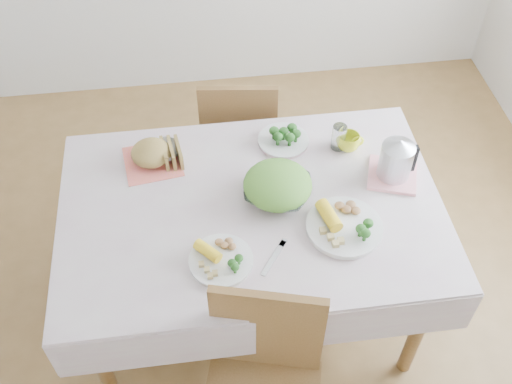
{
  "coord_description": "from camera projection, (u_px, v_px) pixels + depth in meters",
  "views": [
    {
      "loc": [
        -0.18,
        -1.5,
        2.55
      ],
      "look_at": [
        0.02,
        0.02,
        0.82
      ],
      "focal_mm": 42.0,
      "sensor_mm": 36.0,
      "label": 1
    }
  ],
  "objects": [
    {
      "name": "electric_kettle",
      "position": [
        397.0,
        155.0,
        2.36
      ],
      "size": [
        0.15,
        0.15,
        0.19
      ],
      "primitive_type": "cylinder",
      "rotation": [
        0.0,
        0.0,
        0.14
      ],
      "color": "#B2B5BA",
      "rests_on": "pink_tray"
    },
    {
      "name": "fruit_bowl",
      "position": [
        164.0,
        151.0,
        2.51
      ],
      "size": [
        0.15,
        0.15,
        0.04
      ],
      "primitive_type": "imported",
      "rotation": [
        0.0,
        0.0,
        0.07
      ],
      "color": "white",
      "rests_on": "tablecloth"
    },
    {
      "name": "tablecloth",
      "position": [
        252.0,
        207.0,
        2.35
      ],
      "size": [
        1.5,
        1.0,
        0.01
      ],
      "primitive_type": "cube",
      "color": "beige",
      "rests_on": "dining_table"
    },
    {
      "name": "salad_bowl",
      "position": [
        277.0,
        190.0,
        2.35
      ],
      "size": [
        0.33,
        0.33,
        0.06
      ],
      "primitive_type": "imported",
      "rotation": [
        0.0,
        0.0,
        -0.4
      ],
      "color": "white",
      "rests_on": "tablecloth"
    },
    {
      "name": "fork_right",
      "position": [
        274.0,
        258.0,
        2.17
      ],
      "size": [
        0.12,
        0.15,
        0.0
      ],
      "primitive_type": "cube",
      "rotation": [
        0.0,
        0.0,
        -0.62
      ],
      "color": "silver",
      "rests_on": "tablecloth"
    },
    {
      "name": "broccoli_plate",
      "position": [
        283.0,
        141.0,
        2.57
      ],
      "size": [
        0.29,
        0.29,
        0.02
      ],
      "primitive_type": "cylinder",
      "rotation": [
        0.0,
        0.0,
        0.39
      ],
      "color": "beige",
      "rests_on": "tablecloth"
    },
    {
      "name": "yellow_mug",
      "position": [
        349.0,
        142.0,
        2.53
      ],
      "size": [
        0.1,
        0.1,
        0.08
      ],
      "primitive_type": "imported",
      "rotation": [
        0.0,
        0.0,
        -0.03
      ],
      "color": "yellow",
      "rests_on": "tablecloth"
    },
    {
      "name": "bread_loaf",
      "position": [
        151.0,
        152.0,
        2.46
      ],
      "size": [
        0.2,
        0.2,
        0.1
      ],
      "primitive_type": "ellipsoid",
      "rotation": [
        0.0,
        0.0,
        -0.3
      ],
      "color": "olive",
      "rests_on": "napkin"
    },
    {
      "name": "dinner_plate_right",
      "position": [
        344.0,
        227.0,
        2.26
      ],
      "size": [
        0.32,
        0.32,
        0.02
      ],
      "primitive_type": "cylinder",
      "rotation": [
        0.0,
        0.0,
        -0.09
      ],
      "color": "white",
      "rests_on": "tablecloth"
    },
    {
      "name": "chair_far",
      "position": [
        240.0,
        127.0,
        3.09
      ],
      "size": [
        0.43,
        0.43,
        0.86
      ],
      "primitive_type": "cube",
      "rotation": [
        0.0,
        0.0,
        3.02
      ],
      "color": "brown",
      "rests_on": "floor"
    },
    {
      "name": "dinner_plate_left",
      "position": [
        221.0,
        261.0,
        2.16
      ],
      "size": [
        0.31,
        0.31,
        0.02
      ],
      "primitive_type": "cylinder",
      "rotation": [
        0.0,
        0.0,
        0.4
      ],
      "color": "white",
      "rests_on": "tablecloth"
    },
    {
      "name": "fork_left",
      "position": [
        212.0,
        259.0,
        2.17
      ],
      "size": [
        0.07,
        0.18,
        0.0
      ],
      "primitive_type": "cube",
      "rotation": [
        0.0,
        0.0,
        0.28
      ],
      "color": "silver",
      "rests_on": "tablecloth"
    },
    {
      "name": "dining_table",
      "position": [
        252.0,
        263.0,
        2.63
      ],
      "size": [
        1.4,
        0.9,
        0.75
      ],
      "primitive_type": "cube",
      "color": "brown",
      "rests_on": "floor"
    },
    {
      "name": "glass_tumbler",
      "position": [
        339.0,
        136.0,
        2.51
      ],
      "size": [
        0.07,
        0.07,
        0.12
      ],
      "primitive_type": "cylinder",
      "rotation": [
        0.0,
        0.0,
        0.11
      ],
      "color": "white",
      "rests_on": "tablecloth"
    },
    {
      "name": "pink_tray",
      "position": [
        392.0,
        175.0,
        2.44
      ],
      "size": [
        0.24,
        0.24,
        0.02
      ],
      "primitive_type": "cube",
      "rotation": [
        0.0,
        0.0,
        -0.32
      ],
      "color": "pink",
      "rests_on": "tablecloth"
    },
    {
      "name": "floor",
      "position": [
        252.0,
        307.0,
        2.91
      ],
      "size": [
        3.6,
        3.6,
        0.0
      ],
      "primitive_type": "plane",
      "color": "olive",
      "rests_on": "ground"
    },
    {
      "name": "napkin",
      "position": [
        153.0,
        162.0,
        2.5
      ],
      "size": [
        0.26,
        0.26,
        0.0
      ],
      "primitive_type": "cube",
      "rotation": [
        0.0,
        0.0,
        0.14
      ],
      "color": "#E86A5A",
      "rests_on": "tablecloth"
    }
  ]
}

